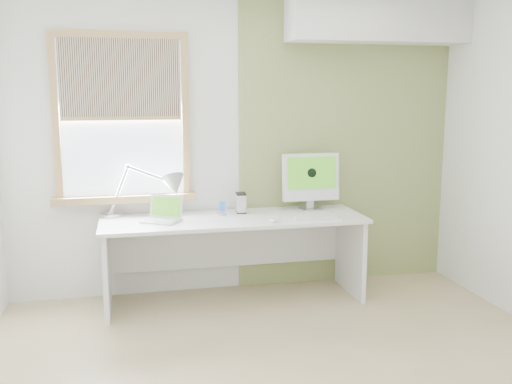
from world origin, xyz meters
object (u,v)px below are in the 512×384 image
object	(u,v)px
laptop	(163,215)
external_drive	(241,203)
desk	(233,238)
imac	(311,178)
desk_lamp	(162,189)

from	to	relation	value
laptop	external_drive	world-z (taller)	laptop
desk	imac	size ratio (longest dim) A/B	4.29
desk	external_drive	size ratio (longest dim) A/B	12.75
external_drive	imac	size ratio (longest dim) A/B	0.34
desk_lamp	imac	bearing A→B (deg)	-0.96
desk	desk_lamp	world-z (taller)	desk_lamp
laptop	imac	distance (m)	1.35
desk_lamp	imac	size ratio (longest dim) A/B	1.50
desk	desk_lamp	bearing A→B (deg)	166.03
desk	imac	bearing A→B (deg)	9.38
desk	desk_lamp	xyz separation A→B (m)	(-0.57, 0.14, 0.43)
desk	desk_lamp	size ratio (longest dim) A/B	2.85
laptop	external_drive	xyz separation A→B (m)	(0.68, 0.18, 0.04)
desk	laptop	bearing A→B (deg)	-174.43
desk_lamp	imac	distance (m)	1.30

